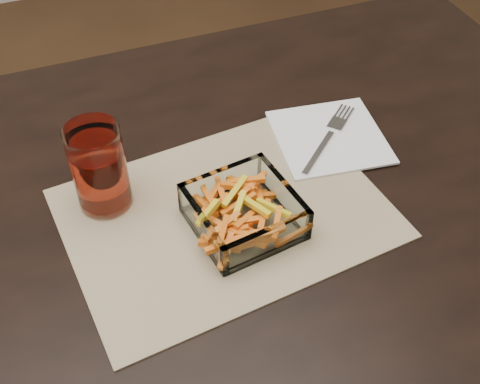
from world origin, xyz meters
name	(u,v)px	position (x,y,z in m)	size (l,w,h in m)	color
dining_table	(142,263)	(0.00, 0.00, 0.66)	(1.60, 0.90, 0.75)	black
placemat	(226,213)	(0.13, -0.03, 0.75)	(0.45, 0.33, 0.00)	tan
glass_bowl	(244,214)	(0.14, -0.06, 0.78)	(0.16, 0.16, 0.05)	white
tumbler	(100,171)	(-0.03, 0.06, 0.82)	(0.08, 0.08, 0.14)	white
napkin	(329,137)	(0.34, 0.07, 0.76)	(0.17, 0.17, 0.00)	white
fork	(329,136)	(0.34, 0.07, 0.76)	(0.15, 0.14, 0.00)	silver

